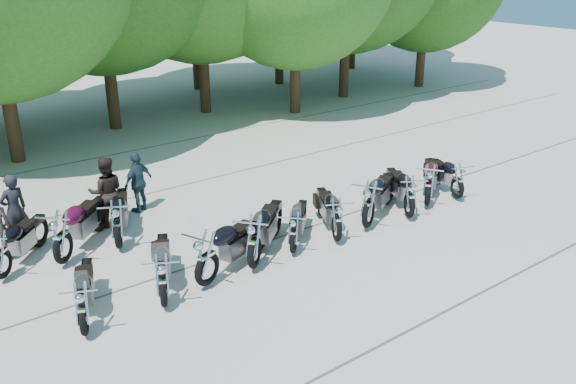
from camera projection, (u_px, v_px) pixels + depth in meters
ground at (329, 257)px, 13.57m from camera, size 90.00×90.00×0.00m
motorcycle_0 at (82, 307)px, 10.58m from camera, size 1.43×2.18×1.19m
motorcycle_1 at (162, 279)px, 11.42m from camera, size 1.61×2.29×1.26m
motorcycle_2 at (206, 257)px, 12.10m from camera, size 2.59×1.61×1.41m
motorcycle_3 at (254, 240)px, 12.78m from camera, size 2.41×2.17×1.41m
motorcycle_4 at (294, 231)px, 13.49m from camera, size 1.89×1.84×1.14m
motorcycle_5 at (337, 219)px, 14.03m from camera, size 1.62×2.25×1.24m
motorcycle_6 at (369, 203)px, 14.67m from camera, size 2.56×1.84×1.41m
motorcycle_7 at (410, 196)px, 15.27m from camera, size 1.78×2.32×1.29m
motorcycle_8 at (429, 184)px, 15.97m from camera, size 2.35×1.95×1.34m
motorcycle_9 at (458, 180)px, 16.48m from camera, size 1.36×2.17×1.18m
motorcycle_10 at (0, 253)px, 12.40m from camera, size 1.99×2.08×1.25m
motorcycle_11 at (61, 236)px, 12.97m from camera, size 2.35×2.30×1.42m
motorcycle_12 at (117, 223)px, 13.66m from camera, size 1.74×2.47×1.35m
rider_1 at (106, 192)px, 14.85m from camera, size 1.03×0.92×1.77m
rider_2 at (138, 182)px, 15.72m from camera, size 1.02×0.72×1.61m
rider_3 at (14, 210)px, 13.92m from camera, size 0.69×0.53×1.70m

